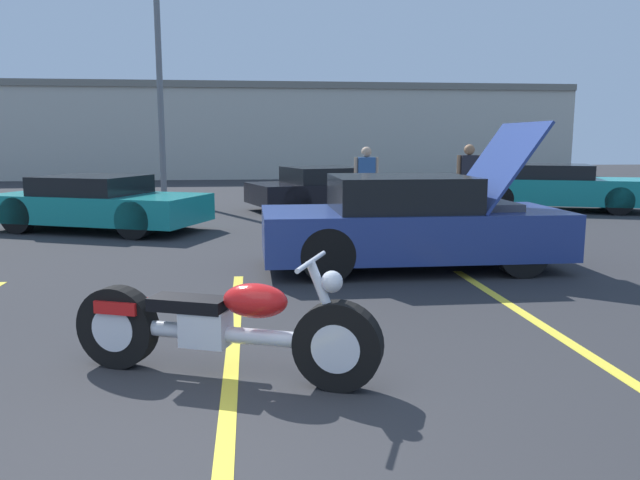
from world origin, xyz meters
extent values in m
cube|color=yellow|center=(0.40, 2.52, 0.00)|extent=(0.12, 5.22, 0.01)
cube|color=yellow|center=(3.42, 2.52, 0.00)|extent=(0.12, 5.22, 0.01)
cube|color=beige|center=(0.00, 27.66, 2.20)|extent=(32.00, 4.00, 4.40)
cube|color=slate|center=(0.00, 27.66, 4.25)|extent=(32.00, 4.20, 0.30)
cylinder|color=slate|center=(-2.07, 16.45, 3.41)|extent=(0.18, 0.18, 6.82)
cylinder|color=black|center=(1.19, 1.22, 0.33)|extent=(0.67, 0.39, 0.66)
cylinder|color=black|center=(-0.50, 1.88, 0.33)|extent=(0.67, 0.39, 0.66)
cylinder|color=silver|center=(1.19, 1.22, 0.33)|extent=(0.40, 0.29, 0.36)
cylinder|color=silver|center=(-0.50, 1.88, 0.33)|extent=(0.40, 0.29, 0.36)
cylinder|color=silver|center=(0.35, 1.55, 0.35)|extent=(1.48, 0.67, 0.12)
cube|color=silver|center=(0.22, 1.60, 0.39)|extent=(0.42, 0.35, 0.28)
ellipsoid|color=red|center=(0.60, 1.45, 0.63)|extent=(0.57, 0.44, 0.26)
cube|color=black|center=(0.09, 1.65, 0.57)|extent=(0.65, 0.46, 0.10)
cube|color=red|center=(-0.46, 1.86, 0.51)|extent=(0.42, 0.34, 0.10)
cylinder|color=silver|center=(1.11, 1.25, 0.65)|extent=(0.31, 0.18, 0.63)
cylinder|color=silver|center=(1.01, 1.29, 0.95)|extent=(0.29, 0.67, 0.04)
sphere|color=silver|center=(1.15, 1.24, 0.81)|extent=(0.16, 0.16, 0.16)
cylinder|color=silver|center=(0.01, 1.80, 0.29)|extent=(1.13, 0.51, 0.09)
cube|color=navy|center=(2.85, 5.45, 0.52)|extent=(4.21, 1.78, 0.64)
cube|color=black|center=(2.68, 5.45, 1.08)|extent=(1.90, 1.59, 0.48)
cylinder|color=black|center=(4.15, 4.69, 0.36)|extent=(0.71, 0.22, 0.71)
cylinder|color=black|center=(4.15, 6.23, 0.36)|extent=(0.71, 0.22, 0.71)
cylinder|color=black|center=(1.54, 4.68, 0.36)|extent=(0.71, 0.22, 0.71)
cylinder|color=black|center=(1.54, 6.22, 0.36)|extent=(0.71, 0.22, 0.71)
cube|color=navy|center=(4.05, 5.46, 1.44)|extent=(0.88, 1.62, 1.23)
cube|color=#4C4C51|center=(4.00, 5.46, 0.80)|extent=(0.60, 0.97, 0.28)
cube|color=black|center=(2.61, 13.00, 0.46)|extent=(4.42, 3.02, 0.52)
cube|color=black|center=(2.46, 12.95, 0.91)|extent=(2.24, 2.19, 0.40)
cylinder|color=black|center=(4.06, 12.55, 0.36)|extent=(0.75, 0.42, 0.72)
cylinder|color=black|center=(3.56, 14.18, 0.36)|extent=(0.75, 0.42, 0.72)
cylinder|color=black|center=(1.67, 11.81, 0.36)|extent=(0.75, 0.42, 0.72)
cylinder|color=black|center=(1.17, 13.44, 0.36)|extent=(0.75, 0.42, 0.72)
cube|color=teal|center=(8.40, 12.24, 0.51)|extent=(4.83, 3.23, 0.64)
cube|color=black|center=(8.23, 12.30, 1.00)|extent=(2.45, 2.21, 0.35)
cylinder|color=black|center=(9.43, 11.02, 0.34)|extent=(0.72, 0.44, 0.69)
cylinder|color=black|center=(9.98, 12.50, 0.34)|extent=(0.72, 0.44, 0.69)
cylinder|color=black|center=(6.82, 11.98, 0.34)|extent=(0.72, 0.44, 0.69)
cylinder|color=black|center=(7.37, 13.46, 0.34)|extent=(0.72, 0.44, 0.69)
cube|color=teal|center=(-2.43, 9.75, 0.47)|extent=(4.54, 3.28, 0.54)
cube|color=black|center=(-2.58, 9.81, 0.92)|extent=(2.36, 2.23, 0.36)
cylinder|color=black|center=(-1.54, 8.52, 0.36)|extent=(0.75, 0.48, 0.72)
cylinder|color=black|center=(-0.93, 9.99, 0.36)|extent=(0.75, 0.48, 0.72)
cylinder|color=black|center=(-3.93, 9.51, 0.36)|extent=(0.75, 0.48, 0.72)
cylinder|color=black|center=(-3.31, 10.98, 0.36)|extent=(0.75, 0.48, 0.72)
cylinder|color=gray|center=(5.07, 9.70, 0.42)|extent=(0.12, 0.12, 0.83)
cylinder|color=gray|center=(5.27, 9.70, 0.42)|extent=(0.12, 0.12, 0.83)
cube|color=#26262D|center=(5.17, 9.70, 1.16)|extent=(0.36, 0.20, 0.66)
cylinder|color=#9E704C|center=(4.95, 9.70, 1.19)|extent=(0.08, 0.08, 0.59)
cylinder|color=#9E704C|center=(5.39, 9.70, 1.19)|extent=(0.08, 0.08, 0.59)
sphere|color=#9E704C|center=(5.17, 9.70, 1.60)|extent=(0.23, 0.23, 0.23)
cylinder|color=#333338|center=(2.91, 9.92, 0.40)|extent=(0.12, 0.12, 0.81)
cylinder|color=#333338|center=(3.11, 9.92, 0.40)|extent=(0.12, 0.12, 0.81)
cube|color=#335B93|center=(3.01, 9.92, 1.13)|extent=(0.36, 0.20, 0.64)
cylinder|color=tan|center=(2.79, 9.92, 1.16)|extent=(0.08, 0.08, 0.58)
cylinder|color=tan|center=(3.23, 9.92, 1.16)|extent=(0.08, 0.08, 0.58)
sphere|color=tan|center=(3.01, 9.92, 1.56)|extent=(0.22, 0.22, 0.22)
camera|label=1|loc=(0.58, -3.09, 1.82)|focal=35.00mm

